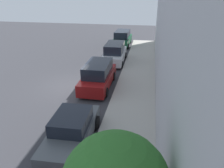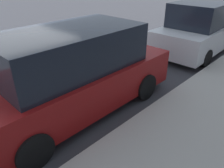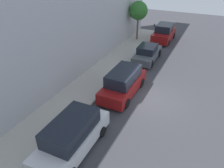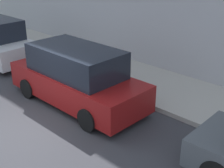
{
  "view_description": "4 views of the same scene",
  "coord_description": "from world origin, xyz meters",
  "px_view_note": "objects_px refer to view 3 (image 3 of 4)",
  "views": [
    {
      "loc": [
        5.82,
        -14.48,
        6.95
      ],
      "look_at": [
        3.49,
        -1.35,
        1.0
      ],
      "focal_mm": 35.0,
      "sensor_mm": 36.0,
      "label": 1
    },
    {
      "loc": [
        5.82,
        -2.35,
        2.96
      ],
      "look_at": [
        3.25,
        0.32,
        1.0
      ],
      "focal_mm": 35.0,
      "sensor_mm": 36.0,
      "label": 2
    },
    {
      "loc": [
        -3.04,
        12.92,
        8.82
      ],
      "look_at": [
        2.76,
        0.85,
        1.0
      ],
      "focal_mm": 35.0,
      "sensor_mm": 36.0,
      "label": 3
    },
    {
      "loc": [
        -3.67,
        -7.07,
        4.68
      ],
      "look_at": [
        2.42,
        -1.16,
        1.0
      ],
      "focal_mm": 50.0,
      "sensor_mm": 36.0,
      "label": 4
    }
  ],
  "objects_px": {
    "parking_meter_near": "(154,28)",
    "street_tree": "(138,11)",
    "parked_suv_nearest": "(164,33)",
    "parked_minivan_third": "(123,83)",
    "parked_sedan_second": "(147,53)",
    "parked_minivan_fourth": "(72,136)"
  },
  "relations": [
    {
      "from": "parked_sedan_second",
      "to": "street_tree",
      "type": "relative_size",
      "value": 1.03
    },
    {
      "from": "parking_meter_near",
      "to": "parked_minivan_third",
      "type": "bearing_deg",
      "value": 97.25
    },
    {
      "from": "parked_minivan_third",
      "to": "parking_meter_near",
      "type": "bearing_deg",
      "value": -82.75
    },
    {
      "from": "parking_meter_near",
      "to": "street_tree",
      "type": "xyz_separation_m",
      "value": [
        1.42,
        2.28,
        2.43
      ]
    },
    {
      "from": "parked_sedan_second",
      "to": "parked_minivan_third",
      "type": "bearing_deg",
      "value": 92.37
    },
    {
      "from": "parked_minivan_fourth",
      "to": "parking_meter_near",
      "type": "xyz_separation_m",
      "value": [
        1.56,
        -20.16,
        0.15
      ]
    },
    {
      "from": "parked_minivan_third",
      "to": "street_tree",
      "type": "relative_size",
      "value": 1.11
    },
    {
      "from": "parking_meter_near",
      "to": "street_tree",
      "type": "bearing_deg",
      "value": 58.13
    },
    {
      "from": "parked_sedan_second",
      "to": "parked_minivan_fourth",
      "type": "height_order",
      "value": "parked_minivan_fourth"
    },
    {
      "from": "parked_minivan_fourth",
      "to": "parking_meter_near",
      "type": "height_order",
      "value": "parked_minivan_fourth"
    },
    {
      "from": "parked_minivan_third",
      "to": "street_tree",
      "type": "height_order",
      "value": "street_tree"
    },
    {
      "from": "parked_suv_nearest",
      "to": "parked_sedan_second",
      "type": "bearing_deg",
      "value": 90.08
    },
    {
      "from": "street_tree",
      "to": "parking_meter_near",
      "type": "bearing_deg",
      "value": -121.87
    },
    {
      "from": "parked_suv_nearest",
      "to": "parking_meter_near",
      "type": "xyz_separation_m",
      "value": [
        1.5,
        -0.91,
        0.14
      ]
    },
    {
      "from": "parked_minivan_third",
      "to": "parked_minivan_fourth",
      "type": "height_order",
      "value": "same"
    },
    {
      "from": "parked_sedan_second",
      "to": "street_tree",
      "type": "bearing_deg",
      "value": -60.47
    },
    {
      "from": "parked_sedan_second",
      "to": "street_tree",
      "type": "xyz_separation_m",
      "value": [
        2.93,
        -5.17,
        2.78
      ]
    },
    {
      "from": "parked_sedan_second",
      "to": "parking_meter_near",
      "type": "distance_m",
      "value": 7.6
    },
    {
      "from": "parked_sedan_second",
      "to": "street_tree",
      "type": "height_order",
      "value": "street_tree"
    },
    {
      "from": "parking_meter_near",
      "to": "street_tree",
      "type": "height_order",
      "value": "street_tree"
    },
    {
      "from": "parking_meter_near",
      "to": "street_tree",
      "type": "relative_size",
      "value": 0.34
    },
    {
      "from": "parked_sedan_second",
      "to": "parking_meter_near",
      "type": "height_order",
      "value": "parking_meter_near"
    }
  ]
}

